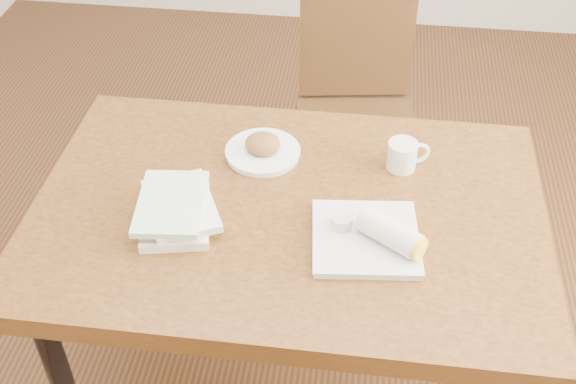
# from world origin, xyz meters

# --- Properties ---
(ground) EXTENTS (4.00, 5.00, 0.01)m
(ground) POSITION_xyz_m (0.00, 0.00, -0.01)
(ground) COLOR #472814
(ground) RESTS_ON ground
(table) EXTENTS (1.30, 0.87, 0.75)m
(table) POSITION_xyz_m (0.00, 0.00, 0.67)
(table) COLOR brown
(table) RESTS_ON ground
(chair_far) EXTENTS (0.48, 0.48, 0.95)m
(chair_far) POSITION_xyz_m (0.14, 0.83, 0.55)
(chair_far) COLOR #3F2912
(chair_far) RESTS_ON ground
(plate_scone) EXTENTS (0.21, 0.21, 0.07)m
(plate_scone) POSITION_xyz_m (-0.10, 0.20, 0.77)
(plate_scone) COLOR white
(plate_scone) RESTS_ON table
(coffee_mug) EXTENTS (0.12, 0.08, 0.08)m
(coffee_mug) POSITION_xyz_m (0.29, 0.20, 0.79)
(coffee_mug) COLOR white
(coffee_mug) RESTS_ON table
(plate_burrito) EXTENTS (0.28, 0.28, 0.08)m
(plate_burrito) POSITION_xyz_m (0.22, -0.11, 0.78)
(plate_burrito) COLOR white
(plate_burrito) RESTS_ON table
(book_stack) EXTENTS (0.24, 0.28, 0.06)m
(book_stack) POSITION_xyz_m (-0.27, -0.08, 0.78)
(book_stack) COLOR white
(book_stack) RESTS_ON table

